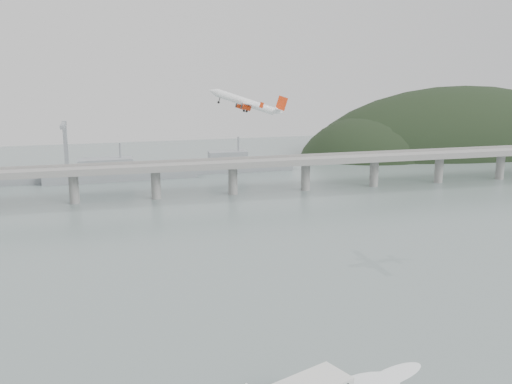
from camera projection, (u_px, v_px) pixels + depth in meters
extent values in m
plane|color=slate|center=(295.00, 333.00, 200.12)|extent=(900.00, 900.00, 0.00)
cube|color=gray|center=(202.00, 166.00, 384.47)|extent=(800.00, 22.00, 2.20)
cube|color=gray|center=(205.00, 166.00, 374.09)|extent=(800.00, 0.60, 1.80)
cube|color=gray|center=(200.00, 160.00, 393.93)|extent=(800.00, 0.60, 1.80)
cylinder|color=gray|center=(74.00, 188.00, 368.33)|extent=(6.00, 6.00, 21.00)
cylinder|color=gray|center=(156.00, 184.00, 379.94)|extent=(6.00, 6.00, 21.00)
cylinder|color=gray|center=(233.00, 180.00, 391.54)|extent=(6.00, 6.00, 21.00)
cylinder|color=gray|center=(305.00, 176.00, 403.14)|extent=(6.00, 6.00, 21.00)
cylinder|color=gray|center=(374.00, 173.00, 414.75)|extent=(6.00, 6.00, 21.00)
cylinder|color=gray|center=(439.00, 169.00, 426.35)|extent=(6.00, 6.00, 21.00)
cylinder|color=gray|center=(500.00, 166.00, 437.95)|extent=(6.00, 6.00, 21.00)
ellipsoid|color=black|center=(459.00, 167.00, 578.74)|extent=(320.00, 150.00, 156.00)
ellipsoid|color=black|center=(373.00, 167.00, 545.86)|extent=(140.00, 110.00, 96.00)
cube|color=gray|center=(121.00, 174.00, 437.98)|extent=(110.55, 21.43, 8.00)
cube|color=gray|center=(105.00, 164.00, 433.58)|extent=(39.01, 16.73, 8.00)
cylinder|color=gray|center=(120.00, 152.00, 434.28)|extent=(1.60, 1.60, 14.00)
cube|color=gray|center=(239.00, 166.00, 468.32)|extent=(85.00, 13.60, 8.00)
cube|color=gray|center=(228.00, 156.00, 464.50)|extent=(29.75, 11.90, 8.00)
cylinder|color=gray|center=(238.00, 146.00, 464.62)|extent=(1.60, 1.60, 14.00)
cube|color=gray|center=(66.00, 147.00, 458.07)|extent=(3.00, 3.00, 40.00)
cube|color=gray|center=(63.00, 125.00, 444.47)|extent=(3.00, 28.00, 3.00)
ellipsoid|color=white|center=(394.00, 375.00, 174.37)|extent=(24.05, 15.93, 0.21)
cylinder|color=white|center=(246.00, 102.00, 266.22)|extent=(27.17, 5.01, 12.14)
cone|color=white|center=(213.00, 91.00, 261.66)|extent=(5.00, 3.73, 4.64)
cone|color=white|center=(279.00, 112.00, 270.87)|extent=(5.91, 3.76, 4.95)
cube|color=white|center=(247.00, 105.00, 266.59)|extent=(5.20, 33.19, 3.53)
cube|color=white|center=(277.00, 110.00, 270.52)|extent=(3.20, 11.72, 1.81)
cube|color=red|center=(282.00, 104.00, 270.49)|extent=(6.20, 0.68, 7.43)
cylinder|color=red|center=(240.00, 106.00, 271.41)|extent=(4.72, 2.47, 3.48)
cylinder|color=black|center=(236.00, 105.00, 270.81)|extent=(1.07, 2.26, 2.24)
cube|color=white|center=(241.00, 104.00, 271.32)|extent=(2.69, 0.31, 1.90)
cylinder|color=red|center=(246.00, 107.00, 261.19)|extent=(4.72, 2.47, 3.48)
cylinder|color=black|center=(242.00, 106.00, 260.59)|extent=(1.07, 2.26, 2.24)
cube|color=white|center=(247.00, 105.00, 261.09)|extent=(2.69, 0.31, 1.90)
cylinder|color=black|center=(245.00, 108.00, 269.18)|extent=(1.09, 0.47, 2.35)
cylinder|color=black|center=(244.00, 111.00, 269.28)|extent=(1.37, 0.45, 1.38)
cylinder|color=black|center=(247.00, 109.00, 264.35)|extent=(1.09, 0.47, 2.35)
cylinder|color=black|center=(247.00, 111.00, 264.45)|extent=(1.37, 0.45, 1.38)
cylinder|color=black|center=(219.00, 100.00, 263.06)|extent=(1.09, 0.47, 2.35)
cylinder|color=black|center=(219.00, 102.00, 263.16)|extent=(1.37, 0.45, 1.38)
cube|color=red|center=(243.00, 102.00, 282.85)|extent=(2.23, 0.32, 2.73)
cube|color=red|center=(262.00, 105.00, 251.25)|extent=(2.23, 0.32, 2.73)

